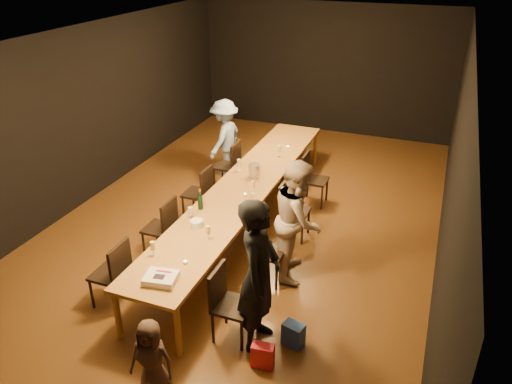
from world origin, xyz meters
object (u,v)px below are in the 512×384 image
(chair_right_1, at_px, (269,251))
(woman_birthday, at_px, (259,275))
(chair_left_0, at_px, (110,273))
(child, at_px, (152,360))
(chair_right_0, at_px, (233,305))
(plate_stack, at_px, (197,224))
(table, at_px, (244,188))
(woman_tan, at_px, (298,219))
(ice_bucket, at_px, (254,170))
(chair_left_1, at_px, (159,227))
(chair_left_3, at_px, (227,165))
(chair_right_3, at_px, (315,180))
(chair_right_2, at_px, (295,211))
(chair_left_2, at_px, (197,193))
(birthday_cake, at_px, (161,278))
(man_blue, at_px, (225,138))
(champagne_bottle, at_px, (200,199))

(chair_right_1, bearing_deg, woman_birthday, 14.61)
(chair_left_0, xyz_separation_m, child, (1.28, -1.06, 0.01))
(chair_right_0, xyz_separation_m, plate_stack, (-0.96, 1.00, 0.33))
(table, relative_size, woman_tan, 3.52)
(child, relative_size, ice_bucket, 4.41)
(woman_tan, bearing_deg, chair_left_1, 87.08)
(chair_right_1, xyz_separation_m, chair_left_3, (-1.70, 2.40, 0.00))
(chair_right_3, bearing_deg, chair_left_0, -25.28)
(chair_right_0, xyz_separation_m, chair_right_2, (0.00, 2.40, 0.00))
(woman_tan, bearing_deg, chair_right_2, 6.79)
(chair_right_2, bearing_deg, chair_left_2, -90.00)
(woman_birthday, height_order, birthday_cake, woman_birthday)
(woman_birthday, height_order, man_blue, woman_birthday)
(chair_right_2, relative_size, ice_bucket, 4.35)
(chair_left_2, height_order, ice_bucket, ice_bucket)
(chair_left_2, height_order, chair_left_3, same)
(chair_right_3, xyz_separation_m, champagne_bottle, (-1.15, -2.13, 0.44))
(chair_left_0, bearing_deg, woman_birthday, -88.58)
(chair_left_0, height_order, champagne_bottle, champagne_bottle)
(man_blue, bearing_deg, chair_left_2, 13.13)
(chair_right_0, xyz_separation_m, chair_left_3, (-1.70, 3.60, 0.00))
(chair_right_1, distance_m, chair_right_3, 2.40)
(chair_right_3, xyz_separation_m, chair_left_2, (-1.70, -1.20, 0.00))
(chair_left_3, bearing_deg, table, -144.69)
(chair_left_2, relative_size, woman_birthday, 0.50)
(chair_left_0, distance_m, chair_left_3, 3.60)
(ice_bucket, bearing_deg, chair_right_0, -73.51)
(woman_tan, height_order, ice_bucket, woman_tan)
(chair_left_1, bearing_deg, chair_right_3, -35.31)
(chair_left_1, bearing_deg, woman_birthday, -119.91)
(chair_right_1, xyz_separation_m, champagne_bottle, (-1.15, 0.27, 0.44))
(chair_left_2, xyz_separation_m, woman_birthday, (2.00, -2.35, 0.47))
(chair_right_3, height_order, chair_left_1, same)
(chair_right_2, distance_m, ice_bucket, 0.98)
(woman_tan, xyz_separation_m, man_blue, (-2.30, 2.67, -0.09))
(chair_left_0, height_order, woman_birthday, woman_birthday)
(chair_right_2, distance_m, chair_left_1, 2.08)
(chair_right_1, xyz_separation_m, chair_left_1, (-1.70, 0.00, 0.00))
(chair_left_1, relative_size, woman_tan, 0.55)
(chair_right_2, relative_size, plate_stack, 5.26)
(chair_left_1, relative_size, child, 0.99)
(chair_left_2, relative_size, man_blue, 0.61)
(chair_right_0, distance_m, plate_stack, 1.43)
(chair_right_0, bearing_deg, child, -21.73)
(chair_left_1, distance_m, ice_bucket, 1.84)
(man_blue, height_order, plate_stack, man_blue)
(chair_right_3, xyz_separation_m, birthday_cake, (-0.79, -3.82, 0.33))
(table, xyz_separation_m, chair_right_2, (0.85, 0.00, -0.24))
(chair_right_0, distance_m, chair_right_1, 1.20)
(champagne_bottle, bearing_deg, chair_right_1, -13.27)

